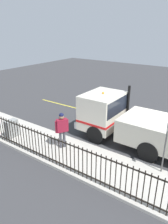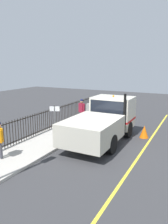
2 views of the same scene
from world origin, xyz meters
TOP-DOWN VIEW (x-y plane):
  - ground_plane at (0.00, 0.00)m, footprint 48.29×48.29m
  - sidewalk_slab at (3.18, 0.00)m, footprint 2.46×21.95m
  - lane_marking at (-1.96, 0.00)m, footprint 0.12×19.76m
  - work_truck at (0.42, -1.40)m, footprint 2.46×5.81m
  - worker_standing at (2.98, -3.42)m, footprint 0.57×0.46m
  - iron_fence at (4.24, -0.00)m, footprint 0.04×18.69m
  - utility_cabinet at (3.71, -6.35)m, footprint 0.65×0.38m
  - traffic_cone at (-1.54, -2.83)m, footprint 0.52×0.52m
  - street_sign at (2.10, 1.11)m, footprint 0.48×0.21m

SIDE VIEW (x-z plane):
  - ground_plane at x=0.00m, z-range 0.00..0.00m
  - lane_marking at x=-1.96m, z-range 0.00..0.01m
  - sidewalk_slab at x=3.18m, z-range 0.00..0.12m
  - traffic_cone at x=-1.54m, z-range 0.00..0.75m
  - utility_cabinet at x=3.71m, z-range 0.12..1.07m
  - iron_fence at x=4.24m, z-range 0.13..1.48m
  - worker_standing at x=2.98m, z-range 0.33..2.13m
  - work_truck at x=0.42m, z-range -0.10..2.61m
  - street_sign at x=2.10m, z-range 0.41..2.61m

